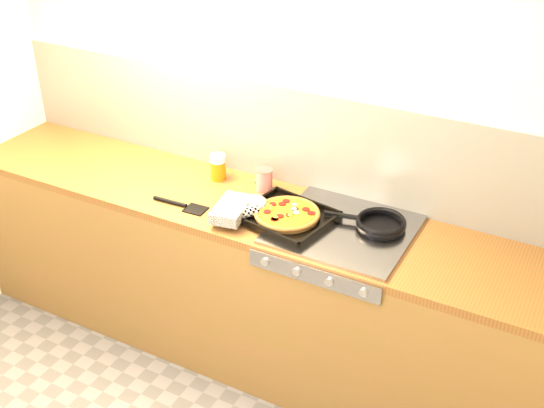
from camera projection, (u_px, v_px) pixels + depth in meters
The scene contains 9 objects.
room_shell at pixel (284, 136), 3.31m from camera, with size 3.20×3.20×3.20m.
counter_run at pixel (257, 283), 3.45m from camera, with size 3.20×0.62×0.90m.
stovetop at pixel (343, 229), 3.03m from camera, with size 0.60×0.56×0.02m, color #939398.
pizza_on_tray at pixel (272, 213), 3.09m from camera, with size 0.54×0.42×0.07m.
frying_pan at pixel (380, 223), 3.02m from camera, with size 0.39×0.26×0.04m.
tomato_can at pixel (264, 180), 3.32m from camera, with size 0.09×0.09×0.12m.
juice_glass at pixel (218, 167), 3.42m from camera, with size 0.10×0.10×0.13m.
wooden_spoon at pixel (281, 192), 3.32m from camera, with size 0.30×0.10×0.02m.
black_spatula at pixel (181, 205), 3.22m from camera, with size 0.28×0.09×0.02m.
Camera 1 is at (1.38, -1.31, 2.53)m, focal length 45.00 mm.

